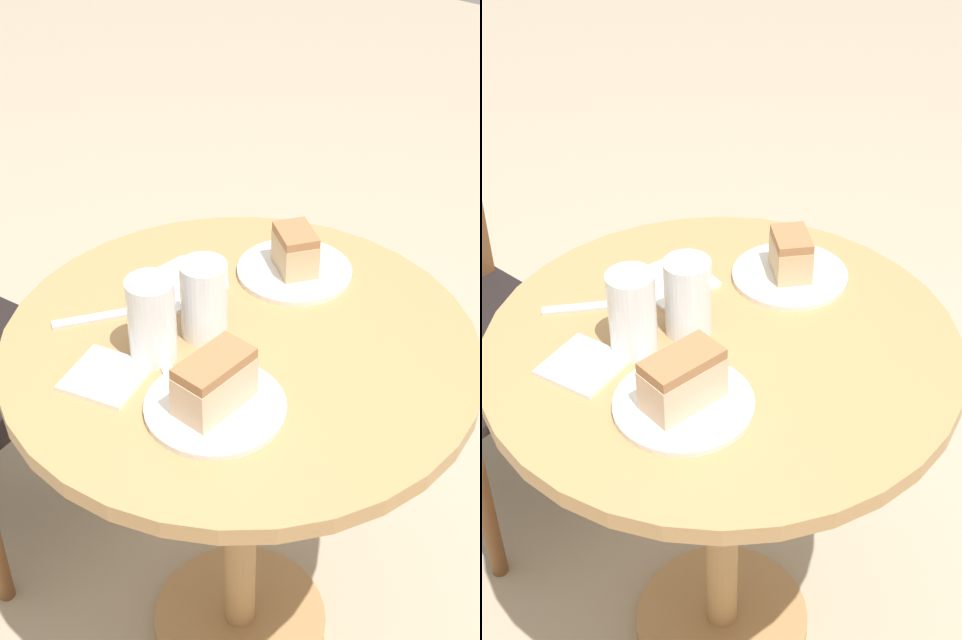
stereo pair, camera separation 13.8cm
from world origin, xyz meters
The scene contains 12 objects.
ground_plane centered at (0.00, 0.00, 0.00)m, with size 8.00×8.00×0.00m, color tan.
table centered at (0.00, 0.00, 0.60)m, with size 0.76×0.76×0.76m.
plate_near centered at (-0.15, -0.07, 0.76)m, with size 0.21×0.21×0.01m.
plate_far centered at (0.21, 0.04, 0.76)m, with size 0.20×0.20×0.01m.
cake_slice_near centered at (-0.15, -0.07, 0.81)m, with size 0.12×0.07×0.08m.
cake_slice_far centered at (0.21, 0.04, 0.80)m, with size 0.10×0.10×0.08m.
glass_lemonade centered at (-0.11, 0.08, 0.82)m, with size 0.07×0.07×0.14m.
glass_water centered at (-0.02, 0.06, 0.82)m, with size 0.07×0.07×0.13m.
napkin_stack centered at (0.05, 0.17, 0.76)m, with size 0.14×0.14×0.01m.
fork centered at (-0.12, 0.06, 0.76)m, with size 0.10×0.17×0.00m.
spoon centered at (-0.10, 0.22, 0.76)m, with size 0.14×0.10×0.00m.
napkin_side centered at (-0.20, 0.10, 0.76)m, with size 0.13×0.13×0.01m.
Camera 2 is at (-0.78, -0.78, 1.64)m, focal length 50.00 mm.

